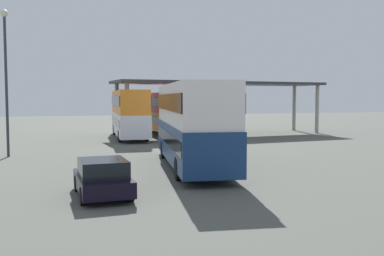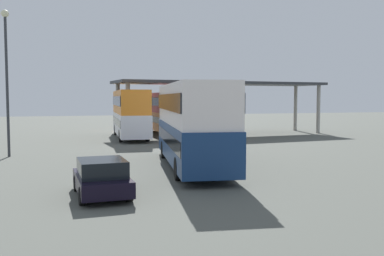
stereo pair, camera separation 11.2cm
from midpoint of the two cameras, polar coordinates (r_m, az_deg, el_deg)
name	(u,v)px [view 1 (the left image)]	position (r m, az deg, el deg)	size (l,w,h in m)	color
ground_plane	(211,178)	(19.13, 2.42, -6.63)	(140.00, 140.00, 0.00)	#50534C
double_decker_main	(192,122)	(21.88, -0.15, 0.83)	(4.14, 11.37, 4.22)	navy
parked_hatchback	(103,178)	(15.85, -11.95, -6.47)	(1.88, 3.70, 1.35)	black
double_decker_near_canopy	(129,112)	(38.34, -8.40, 2.10)	(3.18, 11.18, 4.16)	white
double_decker_mid_row	(168,112)	(41.21, -3.23, 2.18)	(2.51, 11.41, 4.03)	orange
depot_canopy	(222,86)	(41.34, 3.89, 5.63)	(20.94, 6.71, 5.05)	#33353A
lamppost_tall	(6,66)	(28.01, -23.52, 7.50)	(0.44, 0.44, 8.70)	#33353A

